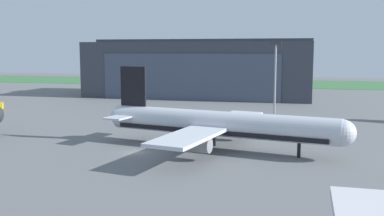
# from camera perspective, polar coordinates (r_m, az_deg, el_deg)

# --- Properties ---
(ground_plane) EXTENTS (440.00, 440.00, 0.00)m
(ground_plane) POSITION_cam_1_polar(r_m,az_deg,el_deg) (75.47, -7.10, -5.63)
(ground_plane) COLOR slate
(grass_field_strip) EXTENTS (440.00, 56.00, 0.08)m
(grass_field_strip) POSITION_cam_1_polar(r_m,az_deg,el_deg) (232.46, 7.70, 3.20)
(grass_field_strip) COLOR #3C7140
(grass_field_strip) RESTS_ON ground_plane
(maintenance_hangar) EXTENTS (80.34, 34.42, 20.90)m
(maintenance_hangar) POSITION_cam_1_polar(r_m,az_deg,el_deg) (166.20, 1.10, 5.03)
(maintenance_hangar) COLOR #383D47
(maintenance_hangar) RESTS_ON ground_plane
(airliner_near_left) EXTENTS (43.59, 37.85, 13.96)m
(airliner_near_left) POSITION_cam_1_polar(r_m,az_deg,el_deg) (76.40, 3.44, -2.14)
(airliner_near_left) COLOR silver
(airliner_near_left) RESTS_ON ground_plane
(apron_light_mast) EXTENTS (2.40, 0.50, 18.90)m
(apron_light_mast) POSITION_cam_1_polar(r_m,az_deg,el_deg) (102.86, 10.58, 4.02)
(apron_light_mast) COLOR #99999E
(apron_light_mast) RESTS_ON ground_plane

